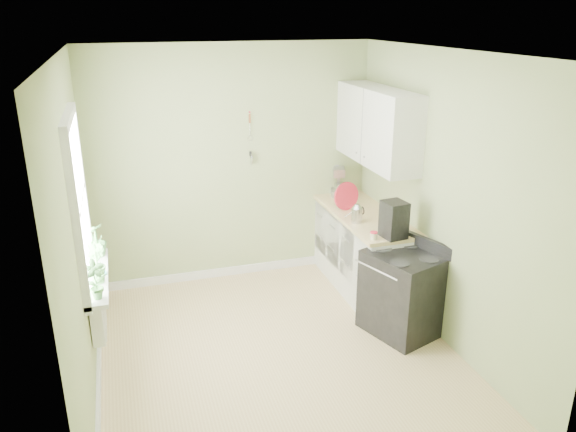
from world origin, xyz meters
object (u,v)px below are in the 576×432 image
object	(u,v)px
stand_mixer	(339,182)
coffee_maker	(394,220)
kettle	(357,213)
stove	(402,292)

from	to	relation	value
stand_mixer	coffee_maker	distance (m)	1.44
coffee_maker	kettle	bearing A→B (deg)	110.14
stand_mixer	coffee_maker	bearing A→B (deg)	-90.27
stand_mixer	coffee_maker	size ratio (longest dim) A/B	1.03
stove	coffee_maker	xyz separation A→B (m)	(-0.01, 0.25, 0.66)
stove	kettle	distance (m)	0.95
stand_mixer	stove	bearing A→B (deg)	-89.75
stand_mixer	kettle	bearing A→B (deg)	-100.74
coffee_maker	stand_mixer	bearing A→B (deg)	89.73
kettle	coffee_maker	xyz separation A→B (m)	(0.18, -0.48, 0.07)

